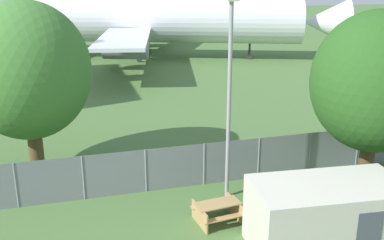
% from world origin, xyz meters
% --- Properties ---
extents(perimeter_fence, '(56.07, 0.07, 1.90)m').
position_xyz_m(perimeter_fence, '(-0.00, 10.68, 0.95)').
color(perimeter_fence, gray).
rests_on(perimeter_fence, ground).
extents(airplane, '(40.49, 31.90, 13.46)m').
position_xyz_m(airplane, '(6.62, 42.61, 4.01)').
color(airplane, silver).
rests_on(airplane, ground).
extents(portable_cabin, '(5.16, 2.95, 2.34)m').
position_xyz_m(portable_cabin, '(5.00, 5.01, 1.17)').
color(portable_cabin, beige).
rests_on(portable_cabin, ground).
extents(picnic_bench_near_cabin, '(1.80, 1.58, 0.76)m').
position_xyz_m(picnic_bench_near_cabin, '(2.11, 7.56, 0.47)').
color(picnic_bench_near_cabin, tan).
rests_on(picnic_bench_near_cabin, ground).
extents(tree_near_hangar, '(5.45, 5.45, 7.82)m').
position_xyz_m(tree_near_hangar, '(-4.47, 13.80, 4.80)').
color(tree_near_hangar, brown).
rests_on(tree_near_hangar, ground).
extents(tree_left_of_cabin, '(5.18, 5.18, 7.53)m').
position_xyz_m(tree_left_of_cabin, '(8.97, 8.42, 4.66)').
color(tree_left_of_cabin, '#4C3823').
rests_on(tree_left_of_cabin, ground).
extents(light_mast, '(0.44, 0.44, 8.18)m').
position_xyz_m(light_mast, '(3.12, 9.36, 4.97)').
color(light_mast, '#99999E').
rests_on(light_mast, ground).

